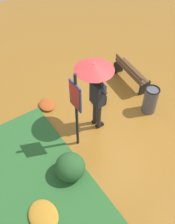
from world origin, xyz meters
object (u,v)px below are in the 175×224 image
handbag (102,99)px  park_bench (131,73)px  person_with_umbrella (96,81)px  info_sign_post (76,104)px  trash_bin (150,100)px

handbag → park_bench: bearing=-79.9°
person_with_umbrella → park_bench: size_ratio=1.46×
info_sign_post → park_bench: info_sign_post is taller
person_with_umbrella → trash_bin: 2.01m
handbag → trash_bin: 1.43m
handbag → trash_bin: trash_bin is taller
person_with_umbrella → park_bench: bearing=-68.2°
park_bench → info_sign_post: bearing=111.9°
handbag → trash_bin: (-1.03, -0.94, 0.29)m
info_sign_post → trash_bin: info_sign_post is taller
person_with_umbrella → trash_bin: size_ratio=2.45×
info_sign_post → park_bench: size_ratio=1.64×
person_with_umbrella → info_sign_post: 0.84m
info_sign_post → handbag: bearing=-58.7°
park_bench → trash_bin: bearing=164.4°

